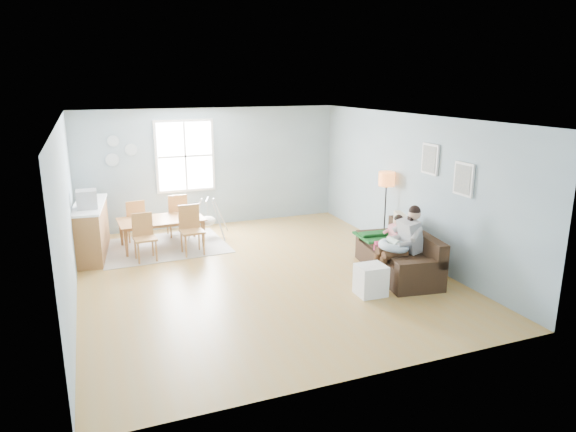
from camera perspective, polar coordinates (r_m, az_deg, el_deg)
name	(u,v)px	position (r m, az deg, el deg)	size (l,w,h in m)	color
room	(259,135)	(8.49, -3.30, 8.95)	(8.40, 9.40, 3.90)	#AB7E3C
window	(185,156)	(11.78, -11.37, 6.54)	(1.32, 0.08, 1.62)	white
pictures	(446,169)	(9.06, 17.16, 5.04)	(0.05, 1.34, 0.74)	white
wall_plates	(119,151)	(11.60, -18.29, 6.86)	(0.67, 0.02, 0.66)	#9BB2BB
sofa	(400,258)	(9.21, 12.38, -4.60)	(1.13, 2.06, 0.79)	black
green_throw	(382,236)	(9.67, 10.44, -2.15)	(0.90, 0.71, 0.04)	#124F1E
beige_pillow	(400,226)	(9.60, 12.35, -1.06)	(0.13, 0.46, 0.46)	beige
father	(402,241)	(8.79, 12.56, -2.77)	(0.91, 0.42, 1.29)	#9B9B9E
nursing_pillow	(394,246)	(8.75, 11.65, -3.27)	(0.51, 0.51, 0.14)	#C6E6F8
infant	(393,241)	(8.76, 11.58, -2.74)	(0.13, 0.34, 0.13)	silver
toddler	(393,234)	(9.22, 11.62, -1.93)	(0.52, 0.26, 0.82)	silver
floor_lamp	(386,185)	(10.31, 10.87, 3.36)	(0.31, 0.31, 1.55)	black
storage_cube	(370,280)	(8.24, 9.13, -7.05)	(0.45, 0.40, 0.49)	white
rug	(163,247)	(10.79, -13.69, -3.32)	(2.48, 1.88, 0.01)	#A19D93
dining_table	(162,233)	(10.70, -13.78, -1.86)	(1.67, 0.93, 0.59)	brown
chair_sw	(144,234)	(10.00, -15.72, -1.94)	(0.43, 0.43, 0.89)	brown
chair_se	(191,226)	(10.15, -10.75, -1.12)	(0.45, 0.45, 0.96)	brown
chair_nw	(135,218)	(11.17, -16.63, -0.24)	(0.47, 0.47, 0.89)	brown
chair_ne	(177,212)	(11.30, -12.21, 0.39)	(0.45, 0.45, 0.94)	brown
counter	(91,229)	(10.56, -21.02, -1.40)	(0.74, 1.87, 1.02)	brown
monitor	(86,199)	(10.06, -21.48, 1.75)	(0.36, 0.34, 0.34)	#ABABB0
baby_swing	(208,220)	(11.21, -8.90, -0.44)	(1.02, 1.03, 0.82)	#ABABB0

